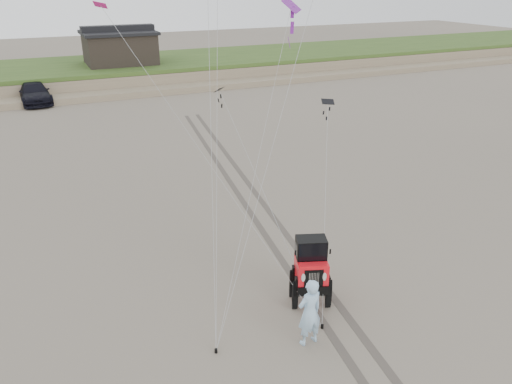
# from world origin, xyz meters

# --- Properties ---
(ground) EXTENTS (160.00, 160.00, 0.00)m
(ground) POSITION_xyz_m (0.00, 0.00, 0.00)
(ground) COLOR #6B6054
(ground) RESTS_ON ground
(dune_ridge) EXTENTS (160.00, 14.25, 1.73)m
(dune_ridge) POSITION_xyz_m (0.00, 37.50, 0.82)
(dune_ridge) COLOR #7A6B54
(dune_ridge) RESTS_ON ground
(cabin) EXTENTS (6.40, 5.40, 3.35)m
(cabin) POSITION_xyz_m (2.00, 37.00, 3.24)
(cabin) COLOR black
(cabin) RESTS_ON dune_ridge
(truck_c) EXTENTS (2.55, 5.54, 1.57)m
(truck_c) POSITION_xyz_m (-5.81, 31.62, 0.78)
(truck_c) COLOR black
(truck_c) RESTS_ON ground
(jeep) EXTENTS (3.42, 4.95, 1.69)m
(jeep) POSITION_xyz_m (0.49, 0.11, 0.85)
(jeep) COLOR #FF151F
(jeep) RESTS_ON ground
(man) EXTENTS (0.76, 0.54, 1.98)m
(man) POSITION_xyz_m (-0.46, -1.44, 0.99)
(man) COLOR #92C7E2
(man) RESTS_ON ground
(stake_main) EXTENTS (0.08, 0.08, 0.12)m
(stake_main) POSITION_xyz_m (-2.87, -0.78, 0.06)
(stake_main) COLOR black
(stake_main) RESTS_ON ground
(stake_aux) EXTENTS (0.08, 0.08, 0.12)m
(stake_aux) POSITION_xyz_m (0.19, -1.09, 0.06)
(stake_aux) COLOR black
(stake_aux) RESTS_ON ground
(tire_tracks) EXTENTS (5.22, 29.74, 0.01)m
(tire_tracks) POSITION_xyz_m (2.00, 8.00, 0.00)
(tire_tracks) COLOR #4C443D
(tire_tracks) RESTS_ON ground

